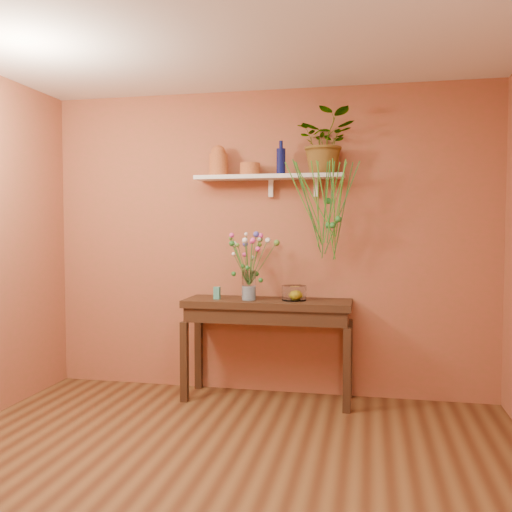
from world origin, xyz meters
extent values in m
plane|color=brown|center=(0.00, 0.00, 0.00)|extent=(4.00, 4.00, 0.00)
cube|color=#A9543D|center=(0.00, 2.00, 1.35)|extent=(4.00, 0.04, 2.70)
cube|color=#372212|center=(0.06, 1.75, 0.84)|extent=(1.43, 0.46, 0.06)
cube|color=#372212|center=(0.06, 1.75, 0.74)|extent=(1.37, 0.42, 0.12)
cube|color=#372212|center=(-0.62, 1.55, 0.34)|extent=(0.06, 0.06, 0.68)
cube|color=#372212|center=(0.74, 1.55, 0.34)|extent=(0.06, 0.06, 0.68)
cube|color=#372212|center=(-0.62, 1.95, 0.34)|extent=(0.06, 0.06, 0.68)
cube|color=#372212|center=(0.74, 1.95, 0.34)|extent=(0.06, 0.06, 0.68)
cube|color=white|center=(0.05, 1.87, 1.92)|extent=(1.30, 0.24, 0.04)
cube|color=white|center=(0.05, 1.97, 1.83)|extent=(0.04, 0.05, 0.15)
cube|color=white|center=(0.45, 1.97, 1.83)|extent=(0.04, 0.05, 0.15)
cylinder|color=#BF6438|center=(-0.40, 1.86, 2.03)|extent=(0.21, 0.21, 0.19)
sphere|color=#BF6438|center=(-0.40, 1.86, 2.14)|extent=(0.13, 0.13, 0.13)
cylinder|color=#BF6438|center=(-0.12, 1.87, 1.99)|extent=(0.23, 0.23, 0.11)
cylinder|color=#0A0F45|center=(0.16, 1.85, 2.05)|extent=(0.10, 0.10, 0.22)
cylinder|color=#0A0F45|center=(0.16, 1.85, 2.19)|extent=(0.04, 0.04, 0.07)
imported|color=#246A27|center=(0.54, 1.87, 2.20)|extent=(0.49, 0.43, 0.53)
cylinder|color=#246A27|center=(0.60, 1.71, 1.81)|extent=(0.05, 0.06, 0.41)
cylinder|color=green|center=(0.48, 1.68, 1.68)|extent=(0.08, 0.23, 0.67)
cylinder|color=green|center=(0.64, 1.73, 1.76)|extent=(0.16, 0.04, 0.53)
cylinder|color=#246A27|center=(0.54, 1.73, 1.62)|extent=(0.06, 0.15, 0.80)
cylinder|color=green|center=(0.46, 1.71, 1.72)|extent=(0.32, 0.08, 0.60)
cylinder|color=green|center=(0.66, 1.67, 1.68)|extent=(0.12, 0.22, 0.68)
cylinder|color=#246A27|center=(0.41, 1.73, 1.64)|extent=(0.20, 0.18, 0.75)
cylinder|color=green|center=(0.60, 1.75, 1.69)|extent=(0.14, 0.05, 0.67)
cylinder|color=green|center=(0.36, 1.72, 1.70)|extent=(0.28, 0.17, 0.64)
cylinder|color=#246A27|center=(0.59, 1.70, 1.68)|extent=(0.07, 0.10, 0.67)
cylinder|color=green|center=(0.67, 1.68, 1.71)|extent=(0.10, 0.27, 0.62)
cylinder|color=green|center=(0.62, 1.65, 1.65)|extent=(0.01, 0.34, 0.73)
cylinder|color=#246A27|center=(0.69, 1.77, 1.62)|extent=(0.16, 0.05, 0.81)
cylinder|color=green|center=(0.56, 1.67, 1.62)|extent=(0.15, 0.23, 0.80)
cylinder|color=green|center=(0.56, 1.71, 1.72)|extent=(0.08, 0.24, 0.61)
cylinder|color=#246A27|center=(0.68, 1.73, 1.64)|extent=(0.29, 0.09, 0.76)
cylinder|color=green|center=(0.49, 1.71, 1.67)|extent=(0.02, 0.14, 0.70)
cylinder|color=green|center=(0.40, 1.68, 1.76)|extent=(0.18, 0.21, 0.52)
cylinder|color=#246A27|center=(0.41, 1.65, 1.68)|extent=(0.21, 0.35, 0.69)
sphere|color=#246A27|center=(0.61, 1.69, 1.50)|extent=(0.05, 0.05, 0.05)
sphere|color=#246A27|center=(0.57, 1.74, 1.50)|extent=(0.05, 0.05, 0.05)
sphere|color=#246A27|center=(0.57, 1.75, 1.70)|extent=(0.05, 0.05, 0.05)
sphere|color=#246A27|center=(0.66, 1.67, 1.55)|extent=(0.05, 0.05, 0.05)
cylinder|color=white|center=(-0.09, 1.70, 0.99)|extent=(0.12, 0.12, 0.25)
cylinder|color=silver|center=(-0.09, 1.70, 0.93)|extent=(0.11, 0.11, 0.12)
cylinder|color=#386B28|center=(-0.09, 1.65, 1.21)|extent=(0.01, 0.10, 0.44)
sphere|color=white|center=(-0.10, 1.61, 1.43)|extent=(0.03, 0.03, 0.03)
cylinder|color=#386B28|center=(-0.06, 1.61, 1.19)|extent=(0.08, 0.19, 0.39)
sphere|color=#E23C98|center=(-0.02, 1.52, 1.38)|extent=(0.05, 0.05, 0.05)
cylinder|color=#386B28|center=(-0.05, 1.66, 1.21)|extent=(0.09, 0.09, 0.43)
sphere|color=#4646B4|center=(-0.01, 1.62, 1.43)|extent=(0.05, 0.05, 0.05)
cylinder|color=#386B28|center=(-0.05, 1.66, 1.15)|extent=(0.10, 0.09, 0.31)
sphere|color=#E23C98|center=(0.00, 1.62, 1.30)|extent=(0.04, 0.04, 0.04)
cylinder|color=#386B28|center=(0.03, 1.67, 1.18)|extent=(0.25, 0.08, 0.37)
sphere|color=#568C2E|center=(0.16, 1.63, 1.36)|extent=(0.05, 0.05, 0.05)
cylinder|color=#386B28|center=(-0.05, 1.70, 1.19)|extent=(0.10, 0.02, 0.39)
sphere|color=white|center=(0.00, 1.69, 1.38)|extent=(0.03, 0.03, 0.03)
cylinder|color=#386B28|center=(-0.05, 1.72, 1.20)|extent=(0.10, 0.05, 0.42)
sphere|color=#E23C98|center=(0.00, 1.74, 1.41)|extent=(0.05, 0.05, 0.05)
cylinder|color=#386B28|center=(-0.05, 1.73, 1.19)|extent=(0.09, 0.07, 0.39)
sphere|color=#246A27|center=(-0.01, 1.76, 1.38)|extent=(0.05, 0.05, 0.05)
cylinder|color=#386B28|center=(-0.03, 1.80, 1.18)|extent=(0.12, 0.21, 0.38)
sphere|color=white|center=(0.03, 1.90, 1.37)|extent=(0.05, 0.05, 0.05)
cylinder|color=#386B28|center=(-0.06, 1.78, 1.16)|extent=(0.06, 0.16, 0.34)
sphere|color=#568C2E|center=(-0.03, 1.86, 1.33)|extent=(0.05, 0.05, 0.05)
cylinder|color=#386B28|center=(-0.09, 1.77, 1.11)|extent=(0.01, 0.13, 0.23)
sphere|color=white|center=(-0.09, 1.83, 1.22)|extent=(0.04, 0.04, 0.04)
cylinder|color=#386B28|center=(-0.10, 1.78, 1.18)|extent=(0.01, 0.16, 0.37)
sphere|color=#E23C98|center=(-0.10, 1.86, 1.36)|extent=(0.04, 0.04, 0.04)
cylinder|color=#386B28|center=(-0.13, 1.80, 1.17)|extent=(0.08, 0.20, 0.35)
sphere|color=#4646B4|center=(-0.17, 1.89, 1.34)|extent=(0.05, 0.05, 0.05)
cylinder|color=#386B28|center=(-0.12, 1.74, 1.12)|extent=(0.06, 0.08, 0.26)
sphere|color=#E23C98|center=(-0.15, 1.78, 1.25)|extent=(0.04, 0.04, 0.04)
cylinder|color=#386B28|center=(-0.18, 1.73, 1.19)|extent=(0.18, 0.06, 0.40)
sphere|color=#568C2E|center=(-0.27, 1.76, 1.39)|extent=(0.03, 0.03, 0.03)
cylinder|color=#386B28|center=(-0.16, 1.73, 1.17)|extent=(0.15, 0.05, 0.35)
sphere|color=white|center=(-0.23, 1.75, 1.34)|extent=(0.05, 0.05, 0.05)
cylinder|color=#386B28|center=(-0.17, 1.70, 1.21)|extent=(0.16, 0.01, 0.42)
sphere|color=#E23C98|center=(-0.24, 1.71, 1.42)|extent=(0.04, 0.04, 0.04)
cylinder|color=#386B28|center=(-0.16, 1.66, 1.17)|extent=(0.13, 0.09, 0.36)
sphere|color=#246A27|center=(-0.22, 1.62, 1.35)|extent=(0.05, 0.05, 0.05)
cylinder|color=#386B28|center=(-0.15, 1.66, 1.13)|extent=(0.12, 0.10, 0.27)
sphere|color=white|center=(-0.21, 1.61, 1.26)|extent=(0.03, 0.03, 0.03)
cylinder|color=#386B28|center=(-0.13, 1.64, 1.17)|extent=(0.07, 0.14, 0.35)
sphere|color=#568C2E|center=(-0.16, 1.57, 1.34)|extent=(0.03, 0.03, 0.03)
cylinder|color=#386B28|center=(-0.10, 1.66, 1.18)|extent=(0.02, 0.09, 0.38)
sphere|color=white|center=(-0.11, 1.62, 1.37)|extent=(0.05, 0.05, 0.05)
sphere|color=#246A27|center=(-0.08, 1.61, 1.15)|extent=(0.04, 0.04, 0.04)
sphere|color=#246A27|center=(0.02, 1.64, 1.04)|extent=(0.04, 0.04, 0.04)
sphere|color=#246A27|center=(-0.21, 1.62, 1.09)|extent=(0.04, 0.04, 0.04)
sphere|color=#246A27|center=(-0.15, 1.72, 1.15)|extent=(0.04, 0.04, 0.04)
sphere|color=#246A27|center=(-0.06, 1.80, 1.09)|extent=(0.04, 0.04, 0.04)
sphere|color=#246A27|center=(-0.04, 1.77, 1.08)|extent=(0.04, 0.04, 0.04)
cylinder|color=white|center=(0.29, 1.76, 0.93)|extent=(0.21, 0.21, 0.12)
cylinder|color=white|center=(0.29, 1.76, 0.87)|extent=(0.20, 0.20, 0.01)
sphere|color=yellow|center=(0.30, 1.75, 0.91)|extent=(0.08, 0.08, 0.08)
cube|color=teal|center=(-0.38, 1.70, 0.92)|extent=(0.05, 0.04, 0.11)
camera|label=1|loc=(0.91, -2.84, 1.48)|focal=38.51mm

